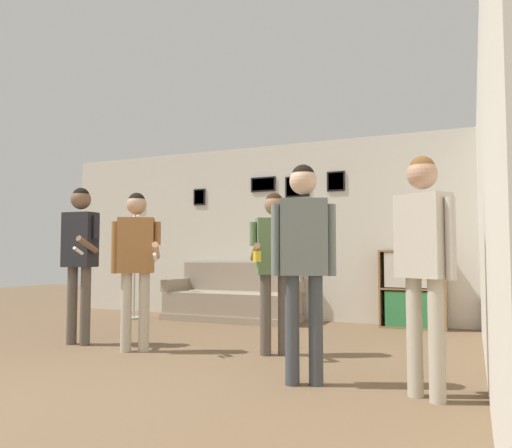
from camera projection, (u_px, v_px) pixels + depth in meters
name	position (u px, v px, depth m)	size (l,w,h in m)	color
ground_plane	(27.00, 406.00, 3.27)	(20.00, 20.00, 0.00)	brown
wall_back	(282.00, 231.00, 7.73)	(7.98, 0.08, 2.70)	silver
wall_right	(485.00, 214.00, 4.41)	(0.06, 7.16, 2.70)	silver
couch	(233.00, 301.00, 7.54)	(2.06, 0.80, 0.86)	gray
bookshelf	(413.00, 289.00, 6.70)	(0.86, 0.30, 1.04)	olive
floor_lamp	(135.00, 241.00, 7.72)	(0.36, 0.39, 1.71)	#ADA89E
person_player_foreground_left	(80.00, 247.00, 5.53)	(0.51, 0.45, 1.73)	brown
person_player_foreground_center	(136.00, 254.00, 5.14)	(0.59, 0.37, 1.63)	#B7AD99
person_watcher_holding_cup	(274.00, 255.00, 4.97)	(0.43, 0.56, 1.61)	brown
person_spectator_near_bookshelf	(304.00, 248.00, 3.84)	(0.47, 0.31, 1.69)	#3D4247
person_spectator_far_right	(424.00, 248.00, 3.47)	(0.43, 0.36, 1.68)	#B7AD99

